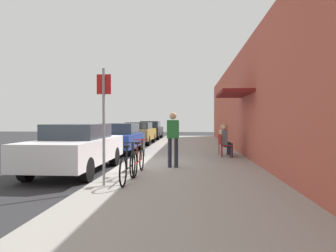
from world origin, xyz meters
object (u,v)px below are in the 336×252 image
Objects in this scene: parked_car_2 at (139,133)px; bicycle_0 at (138,160)px; pedestrian_standing at (173,135)px; seated_patron_0 at (226,139)px; cafe_chair_0 at (225,144)px; cafe_chair_1 at (223,143)px; parked_car_0 at (77,147)px; parked_car_3 at (150,130)px; parking_meter at (144,137)px; bicycle_1 at (128,167)px; parked_car_1 at (120,138)px; seated_patron_1 at (224,138)px; street_sign at (104,117)px.

parked_car_2 reaches higher than bicycle_0.
parked_car_2 is 2.59× the size of pedestrian_standing.
pedestrian_standing reaches higher than seated_patron_0.
cafe_chair_0 and cafe_chair_1 have the same top height.
parked_car_3 reaches higher than parked_car_0.
parking_meter is 4.99m from bicycle_1.
parked_car_1 is 5.36m from seated_patron_0.
seated_patron_0 is (2.82, 3.85, 0.34)m from bicycle_0.
cafe_chair_0 is (2.76, 3.86, 0.14)m from bicycle_0.
parked_car_3 is at bearing 96.70° from parking_meter.
parked_car_2 is 3.41× the size of seated_patron_1.
bicycle_1 is 1.33× the size of seated_patron_0.
parked_car_3 is 13.30m from parking_meter.
cafe_chair_1 is (4.77, 3.86, -0.13)m from parked_car_0.
cafe_chair_0 is at bearing 54.44° from bicycle_0.
seated_patron_1 is at bearing 89.99° from seated_patron_0.
parked_car_2 is at bearing 90.00° from parked_car_0.
pedestrian_standing is (2.88, -10.29, 0.37)m from parked_car_2.
parking_meter is at bearing 116.21° from pedestrian_standing.
seated_patron_1 reaches higher than cafe_chair_1.
parked_car_0 is 5.70m from cafe_chair_0.
parked_car_1 is 10.86m from parked_car_3.
cafe_chair_1 is (2.76, 4.60, 0.14)m from bicycle_0.
pedestrian_standing reaches higher than bicycle_1.
parked_car_1 is at bearing 154.31° from seated_patron_0.
bicycle_0 is 1.33× the size of seated_patron_0.
street_sign reaches higher than bicycle_0.
parked_car_0 is at bearing 136.61° from bicycle_1.
cafe_chair_0 is (2.80, 4.98, 0.14)m from bicycle_1.
parked_car_0 reaches higher than cafe_chair_1.
bicycle_0 is at bearing -72.00° from parked_car_1.
parked_car_3 reaches higher than cafe_chair_1.
parked_car_2 is 2.57× the size of bicycle_1.
parked_car_2 reaches higher than bicycle_1.
seated_patron_0 reaches higher than bicycle_0.
parking_meter reaches higher than seated_patron_0.
parked_car_0 is 3.41× the size of seated_patron_1.
parked_car_2 is 2.57× the size of bicycle_0.
seated_patron_0 is (3.28, 0.02, -0.07)m from parking_meter.
bicycle_0 reaches higher than cafe_chair_1.
parked_car_3 is 5.06× the size of cafe_chair_0.
parked_car_2 is 8.94m from cafe_chair_0.
bicycle_0 is (2.01, -0.74, -0.28)m from parked_car_0.
pedestrian_standing reaches higher than seated_patron_1.
parked_car_2 reaches higher than cafe_chair_1.
seated_patron_0 is 0.77m from cafe_chair_1.
street_sign reaches higher than parking_meter.
parked_car_3 is 16.17m from pedestrian_standing.
pedestrian_standing is (1.38, 2.64, -0.52)m from street_sign.
parked_car_0 is 1.00× the size of parked_car_3.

